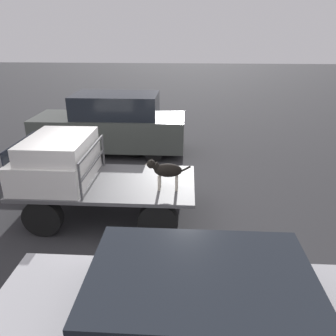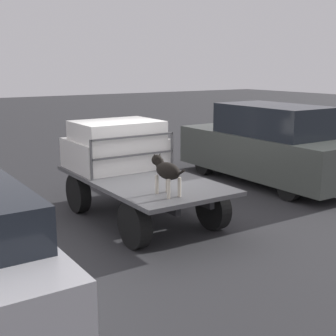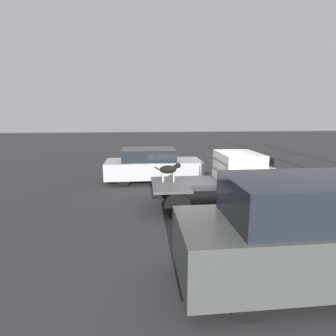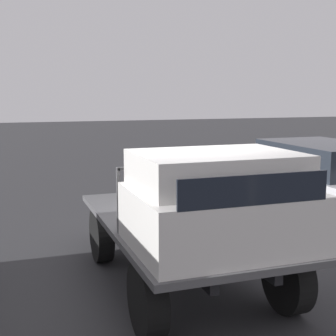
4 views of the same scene
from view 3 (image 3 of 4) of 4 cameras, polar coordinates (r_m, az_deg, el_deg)
name	(u,v)px [view 3 (image 3 of 4)]	position (r m, az deg, el deg)	size (l,w,h in m)	color
ground_plane	(208,207)	(9.54, 8.69, -8.32)	(80.00, 80.00, 0.00)	#2D2D30
flatbed_truck	(208,189)	(9.34, 8.81, -4.61)	(3.96, 2.05, 0.90)	black
truck_cab	(240,168)	(9.50, 15.49, 0.01)	(1.56, 1.93, 1.04)	silver
truck_headboard	(218,167)	(9.23, 10.80, 0.19)	(0.04, 1.93, 0.81)	#4C4C4F
dog	(170,169)	(9.21, 0.37, -0.30)	(0.98, 0.29, 0.70)	beige
parked_sedan	(152,165)	(12.71, -3.40, 0.64)	(4.58, 1.87, 1.61)	black
parked_pickup_far	(312,234)	(5.78, 28.83, -12.40)	(5.22, 1.88, 2.10)	black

